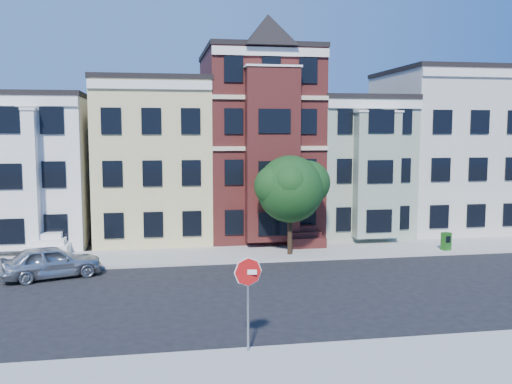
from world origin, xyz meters
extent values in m
plane|color=black|center=(0.00, 0.00, 0.00)|extent=(120.00, 120.00, 0.00)
cube|color=#9E9B93|center=(0.00, 8.00, 0.07)|extent=(60.00, 4.00, 0.15)
cube|color=#9E9B93|center=(0.00, -8.00, 0.07)|extent=(60.00, 4.00, 0.15)
cube|color=white|center=(-15.00, 14.50, 4.50)|extent=(8.00, 9.00, 9.00)
cube|color=#D3C686|center=(-7.00, 14.50, 5.00)|extent=(7.00, 9.00, 10.00)
cube|color=#421714|center=(0.00, 14.50, 6.00)|extent=(7.00, 9.00, 12.00)
cube|color=gray|center=(6.50, 14.50, 4.50)|extent=(6.00, 9.00, 9.00)
cube|color=beige|center=(13.50, 14.50, 5.50)|extent=(8.00, 9.00, 11.00)
imported|color=#AAAEB3|center=(-11.81, 4.72, 0.79)|extent=(4.99, 3.26, 1.58)
cube|color=#1F5F19|center=(9.74, 6.75, 0.66)|extent=(0.56, 0.52, 1.03)
camera|label=1|loc=(-6.73, -23.41, 7.07)|focal=40.00mm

